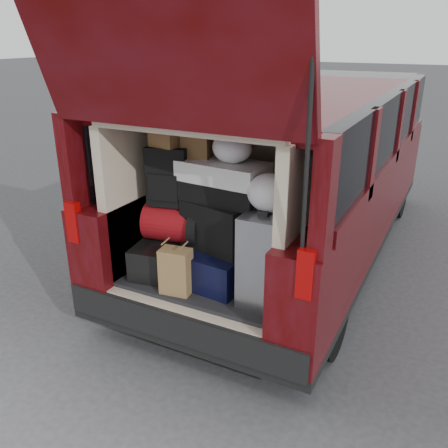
{
  "coord_description": "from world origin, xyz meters",
  "views": [
    {
      "loc": [
        1.53,
        -2.63,
        2.27
      ],
      "look_at": [
        0.07,
        0.2,
        0.99
      ],
      "focal_mm": 38.0,
      "sensor_mm": 36.0,
      "label": 1
    }
  ],
  "objects_px": {
    "twotone_duffel": "(222,181)",
    "black_soft_case": "(218,225)",
    "backpack": "(169,176)",
    "navy_hardshell": "(220,263)",
    "red_duffel": "(175,223)",
    "black_hardshell": "(170,255)",
    "silver_roller": "(266,256)",
    "kraft_bag": "(176,271)"
  },
  "relations": [
    {
      "from": "twotone_duffel",
      "to": "black_soft_case",
      "type": "bearing_deg",
      "value": -90.54
    },
    {
      "from": "black_soft_case",
      "to": "backpack",
      "type": "xyz_separation_m",
      "value": [
        -0.4,
        -0.01,
        0.32
      ]
    },
    {
      "from": "navy_hardshell",
      "to": "red_duffel",
      "type": "distance_m",
      "value": 0.46
    },
    {
      "from": "black_hardshell",
      "to": "red_duffel",
      "type": "bearing_deg",
      "value": 18.72
    },
    {
      "from": "silver_roller",
      "to": "red_duffel",
      "type": "xyz_separation_m",
      "value": [
        -0.78,
        0.09,
        0.07
      ]
    },
    {
      "from": "black_hardshell",
      "to": "backpack",
      "type": "height_order",
      "value": "backpack"
    },
    {
      "from": "red_duffel",
      "to": "backpack",
      "type": "relative_size",
      "value": 1.04
    },
    {
      "from": "navy_hardshell",
      "to": "black_soft_case",
      "type": "relative_size",
      "value": 1.19
    },
    {
      "from": "red_duffel",
      "to": "twotone_duffel",
      "type": "relative_size",
      "value": 0.71
    },
    {
      "from": "navy_hardshell",
      "to": "black_soft_case",
      "type": "xyz_separation_m",
      "value": [
        -0.01,
        -0.0,
        0.31
      ]
    },
    {
      "from": "navy_hardshell",
      "to": "twotone_duffel",
      "type": "relative_size",
      "value": 0.93
    },
    {
      "from": "kraft_bag",
      "to": "black_soft_case",
      "type": "bearing_deg",
      "value": 54.23
    },
    {
      "from": "navy_hardshell",
      "to": "red_duffel",
      "type": "height_order",
      "value": "red_duffel"
    },
    {
      "from": "black_hardshell",
      "to": "silver_roller",
      "type": "relative_size",
      "value": 0.94
    },
    {
      "from": "kraft_bag",
      "to": "silver_roller",
      "type": "bearing_deg",
      "value": 12.52
    },
    {
      "from": "backpack",
      "to": "navy_hardshell",
      "type": "bearing_deg",
      "value": -9.17
    },
    {
      "from": "navy_hardshell",
      "to": "red_duffel",
      "type": "bearing_deg",
      "value": -172.54
    },
    {
      "from": "navy_hardshell",
      "to": "kraft_bag",
      "type": "xyz_separation_m",
      "value": [
        -0.18,
        -0.32,
        0.04
      ]
    },
    {
      "from": "black_hardshell",
      "to": "red_duffel",
      "type": "height_order",
      "value": "red_duffel"
    },
    {
      "from": "black_hardshell",
      "to": "kraft_bag",
      "type": "height_order",
      "value": "kraft_bag"
    },
    {
      "from": "backpack",
      "to": "twotone_duffel",
      "type": "bearing_deg",
      "value": -3.04
    },
    {
      "from": "black_soft_case",
      "to": "twotone_duffel",
      "type": "distance_m",
      "value": 0.32
    },
    {
      "from": "black_hardshell",
      "to": "black_soft_case",
      "type": "relative_size",
      "value": 1.23
    },
    {
      "from": "red_duffel",
      "to": "twotone_duffel",
      "type": "distance_m",
      "value": 0.52
    },
    {
      "from": "black_hardshell",
      "to": "kraft_bag",
      "type": "relative_size",
      "value": 1.82
    },
    {
      "from": "silver_roller",
      "to": "backpack",
      "type": "distance_m",
      "value": 0.93
    },
    {
      "from": "kraft_bag",
      "to": "red_duffel",
      "type": "relative_size",
      "value": 0.74
    },
    {
      "from": "navy_hardshell",
      "to": "backpack",
      "type": "relative_size",
      "value": 1.35
    },
    {
      "from": "twotone_duffel",
      "to": "black_hardshell",
      "type": "bearing_deg",
      "value": -163.94
    },
    {
      "from": "black_soft_case",
      "to": "backpack",
      "type": "distance_m",
      "value": 0.51
    },
    {
      "from": "kraft_bag",
      "to": "twotone_duffel",
      "type": "distance_m",
      "value": 0.71
    },
    {
      "from": "twotone_duffel",
      "to": "silver_roller",
      "type": "bearing_deg",
      "value": -15.09
    },
    {
      "from": "navy_hardshell",
      "to": "silver_roller",
      "type": "xyz_separation_m",
      "value": [
        0.41,
        -0.11,
        0.19
      ]
    },
    {
      "from": "silver_roller",
      "to": "red_duffel",
      "type": "distance_m",
      "value": 0.79
    },
    {
      "from": "silver_roller",
      "to": "red_duffel",
      "type": "bearing_deg",
      "value": 172.9
    },
    {
      "from": "silver_roller",
      "to": "red_duffel",
      "type": "height_order",
      "value": "silver_roller"
    },
    {
      "from": "black_hardshell",
      "to": "twotone_duffel",
      "type": "relative_size",
      "value": 0.96
    },
    {
      "from": "black_hardshell",
      "to": "black_soft_case",
      "type": "distance_m",
      "value": 0.51
    },
    {
      "from": "kraft_bag",
      "to": "backpack",
      "type": "xyz_separation_m",
      "value": [
        -0.23,
        0.31,
        0.59
      ]
    },
    {
      "from": "navy_hardshell",
      "to": "silver_roller",
      "type": "relative_size",
      "value": 0.92
    },
    {
      "from": "red_duffel",
      "to": "black_soft_case",
      "type": "xyz_separation_m",
      "value": [
        0.36,
        0.01,
        0.04
      ]
    },
    {
      "from": "silver_roller",
      "to": "black_hardshell",
      "type": "bearing_deg",
      "value": 174.85
    }
  ]
}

